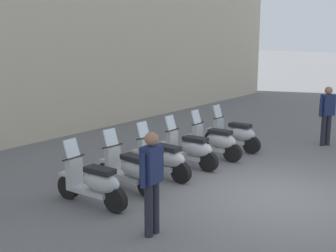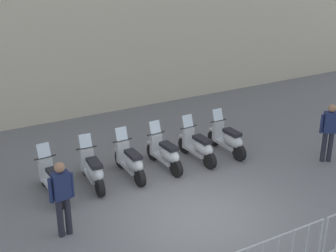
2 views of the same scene
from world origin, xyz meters
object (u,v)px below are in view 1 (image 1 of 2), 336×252
object	(u,v)px
motorcycle_3	(189,150)
motorcycle_0	(94,183)
motorcycle_2	(162,159)
motorcycle_4	(214,142)
motorcycle_1	(129,170)
officer_near_row_end	(152,177)
officer_mid_plaza	(327,112)
motorcycle_5	(234,135)

from	to	relation	value
motorcycle_3	motorcycle_0	bearing A→B (deg)	-171.30
motorcycle_2	motorcycle_3	size ratio (longest dim) A/B	1.00
motorcycle_4	motorcycle_1	bearing A→B (deg)	-173.09
motorcycle_4	officer_near_row_end	size ratio (longest dim) A/B	0.99
motorcycle_1	motorcycle_3	world-z (taller)	same
motorcycle_0	officer_mid_plaza	bearing A→B (deg)	-5.49
officer_near_row_end	officer_mid_plaza	distance (m)	7.66
motorcycle_5	officer_mid_plaza	size ratio (longest dim) A/B	0.99
motorcycle_0	officer_near_row_end	distance (m)	1.76
officer_near_row_end	officer_mid_plaza	xyz separation A→B (m)	(7.60, 0.96, 0.00)
motorcycle_0	motorcycle_3	world-z (taller)	same
motorcycle_2	motorcycle_4	xyz separation A→B (m)	(2.09, 0.25, 0.00)
motorcycle_2	officer_near_row_end	bearing A→B (deg)	-135.94
motorcycle_1	motorcycle_3	bearing A→B (deg)	7.45
motorcycle_1	officer_mid_plaza	distance (m)	6.65
motorcycle_1	officer_near_row_end	size ratio (longest dim) A/B	1.00
motorcycle_2	motorcycle_4	bearing A→B (deg)	6.87
motorcycle_2	motorcycle_3	world-z (taller)	same
motorcycle_2	motorcycle_3	distance (m)	1.05
motorcycle_3	motorcycle_5	xyz separation A→B (m)	(2.08, 0.26, 0.00)
motorcycle_4	motorcycle_0	bearing A→B (deg)	-172.01
motorcycle_2	motorcycle_5	size ratio (longest dim) A/B	1.00
motorcycle_0	officer_mid_plaza	distance (m)	7.64
motorcycle_5	motorcycle_4	bearing A→B (deg)	-171.57
motorcycle_2	officer_near_row_end	distance (m)	2.95
motorcycle_1	motorcycle_0	bearing A→B (deg)	-168.74
motorcycle_1	motorcycle_4	bearing A→B (deg)	6.91
motorcycle_2	officer_mid_plaza	world-z (taller)	officer_mid_plaza
motorcycle_1	officer_near_row_end	world-z (taller)	officer_near_row_end
motorcycle_4	motorcycle_5	distance (m)	1.05
motorcycle_1	motorcycle_5	world-z (taller)	same
motorcycle_4	motorcycle_5	bearing A→B (deg)	8.43
motorcycle_0	motorcycle_2	distance (m)	2.09
motorcycle_2	officer_mid_plaza	size ratio (longest dim) A/B	1.00
motorcycle_0	motorcycle_3	xyz separation A→B (m)	(3.11, 0.48, 0.00)
motorcycle_5	officer_near_row_end	size ratio (longest dim) A/B	0.99
motorcycle_3	officer_near_row_end	distance (m)	3.84
officer_near_row_end	motorcycle_3	bearing A→B (deg)	34.65
officer_mid_plaza	motorcycle_5	bearing A→B (deg)	148.50
motorcycle_2	motorcycle_5	xyz separation A→B (m)	(3.12, 0.41, 0.00)
motorcycle_3	motorcycle_4	size ratio (longest dim) A/B	1.00
motorcycle_3	officer_near_row_end	bearing A→B (deg)	-145.35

